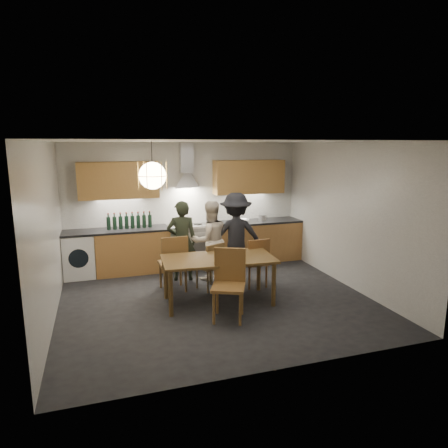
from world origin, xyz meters
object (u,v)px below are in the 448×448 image
object	(u,v)px
person_right	(236,236)
stock_pot	(263,218)
chair_front	(229,279)
dining_table	(218,263)
mixing_bowl	(242,221)
chair_back_left	(174,260)
wine_bottles	(129,220)
person_mid	(210,241)
person_left	(182,241)

from	to	relation	value
person_right	stock_pot	bearing A→B (deg)	-126.45
stock_pot	chair_front	bearing A→B (deg)	-122.18
person_right	stock_pot	world-z (taller)	person_right
dining_table	stock_pot	xyz separation A→B (m)	(1.65, 2.05, 0.29)
mixing_bowl	dining_table	bearing A→B (deg)	-119.99
stock_pot	chair_back_left	bearing A→B (deg)	-148.86
mixing_bowl	wine_bottles	size ratio (longest dim) A/B	0.33
person_right	wine_bottles	bearing A→B (deg)	-17.86
chair_back_left	wine_bottles	world-z (taller)	wine_bottles
person_right	wine_bottles	xyz separation A→B (m)	(-1.91, 0.98, 0.23)
person_mid	chair_front	bearing A→B (deg)	76.27
dining_table	chair_back_left	world-z (taller)	chair_back_left
person_left	stock_pot	size ratio (longest dim) A/B	8.67
person_mid	mixing_bowl	bearing A→B (deg)	-146.44
chair_back_left	person_mid	world-z (taller)	person_mid
chair_back_left	person_right	distance (m)	1.38
person_left	wine_bottles	size ratio (longest dim) A/B	1.73
mixing_bowl	person_right	bearing A→B (deg)	-117.74
chair_back_left	stock_pot	size ratio (longest dim) A/B	5.74
chair_back_left	person_mid	xyz separation A→B (m)	(0.79, 0.48, 0.18)
chair_back_left	person_left	distance (m)	0.68
mixing_bowl	stock_pot	bearing A→B (deg)	6.65
wine_bottles	chair_back_left	bearing A→B (deg)	-66.33
chair_front	wine_bottles	xyz separation A→B (m)	(-1.20, 2.69, 0.47)
chair_front	stock_pot	bearing A→B (deg)	82.18
person_right	dining_table	bearing A→B (deg)	67.67
chair_front	stock_pot	size ratio (longest dim) A/B	5.88
stock_pot	dining_table	bearing A→B (deg)	-128.81
person_left	stock_pot	xyz separation A→B (m)	(1.97, 0.77, 0.20)
person_mid	wine_bottles	bearing A→B (deg)	-40.37
person_right	person_mid	bearing A→B (deg)	3.23
stock_pot	wine_bottles	size ratio (longest dim) A/B	0.20
chair_front	chair_back_left	bearing A→B (deg)	139.03
chair_front	person_mid	size ratio (longest dim) A/B	0.69
chair_front	mixing_bowl	xyz separation A→B (m)	(1.16, 2.58, 0.34)
person_left	wine_bottles	bearing A→B (deg)	-33.66
dining_table	mixing_bowl	distance (m)	2.31
chair_front	wine_bottles	size ratio (longest dim) A/B	1.17
person_mid	person_left	bearing A→B (deg)	-19.15
chair_back_left	stock_pot	distance (m)	2.65
mixing_bowl	wine_bottles	bearing A→B (deg)	177.38
mixing_bowl	chair_back_left	bearing A→B (deg)	-143.39
chair_back_left	person_right	xyz separation A→B (m)	(1.29, 0.43, 0.25)
person_left	wine_bottles	xyz separation A→B (m)	(-0.89, 0.82, 0.30)
dining_table	wine_bottles	bearing A→B (deg)	124.03
person_mid	mixing_bowl	size ratio (longest dim) A/B	5.19
stock_pot	wine_bottles	bearing A→B (deg)	179.00
dining_table	stock_pot	bearing A→B (deg)	55.04
chair_back_left	mixing_bowl	xyz separation A→B (m)	(1.75, 1.30, 0.35)
dining_table	stock_pot	distance (m)	2.64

